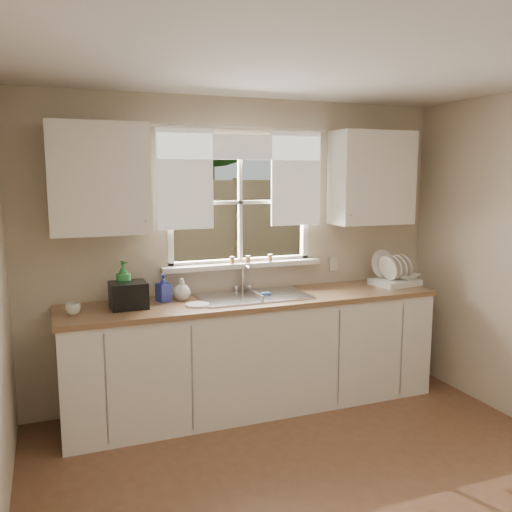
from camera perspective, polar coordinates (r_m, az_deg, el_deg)
name	(u,v)px	position (r m, az deg, el deg)	size (l,w,h in m)	color
room_walls	(382,308)	(2.74, 13.12, -5.32)	(3.62, 4.02, 2.50)	beige
ceiling	(383,41)	(2.78, 13.26, 21.17)	(3.60, 4.00, 0.02)	silver
window	(241,222)	(4.53, -1.60, 3.57)	(1.38, 0.16, 1.06)	white
curtains	(243,168)	(4.47, -1.40, 9.25)	(1.50, 0.03, 0.81)	white
base_cabinets	(255,355)	(4.46, -0.14, -10.36)	(3.00, 0.62, 0.87)	white
countertop	(255,300)	(4.33, -0.14, -4.66)	(3.04, 0.65, 0.04)	olive
upper_cabinet_left	(98,179)	(4.09, -16.26, 7.79)	(0.70, 0.33, 0.80)	white
upper_cabinet_right	(372,178)	(4.87, 12.09, 8.03)	(0.70, 0.33, 0.80)	white
wall_outlet	(333,264)	(4.93, 8.16, -0.85)	(0.08, 0.01, 0.12)	beige
sill_jars	(250,259)	(4.53, -0.61, -0.32)	(0.38, 0.04, 0.06)	brown
backyard	(157,91)	(10.99, -10.41, 16.76)	(20.00, 10.00, 6.13)	#335421
sink	(253,305)	(4.37, -0.29, -5.23)	(0.88, 0.52, 0.40)	#B7B7BC
dish_rack	(394,276)	(4.96, 14.33, -2.04)	(0.42, 0.35, 0.30)	white
bowl	(408,276)	(4.99, 15.67, -2.08)	(0.20, 0.20, 0.05)	white
soap_bottle_a	(124,283)	(4.16, -13.76, -2.81)	(0.13, 0.13, 0.34)	green
soap_bottle_b	(163,288)	(4.24, -9.72, -3.33)	(0.09, 0.10, 0.21)	#2E3BAE
soap_bottle_c	(182,289)	(4.27, -7.81, -3.49)	(0.13, 0.13, 0.17)	beige
saucer	(198,305)	(4.09, -6.17, -5.12)	(0.18, 0.18, 0.01)	white
cup	(73,309)	(4.01, -18.71, -5.30)	(0.11, 0.11, 0.08)	white
black_appliance	(128,295)	(4.09, -13.28, -4.02)	(0.26, 0.23, 0.19)	black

